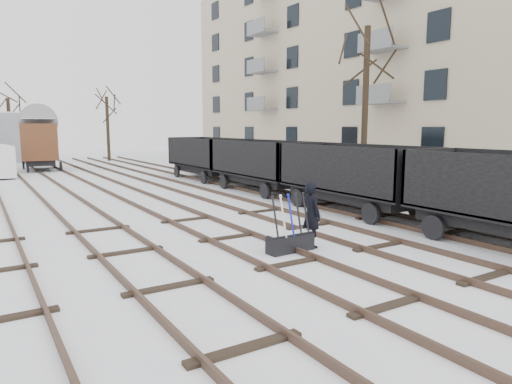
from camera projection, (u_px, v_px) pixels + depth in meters
ground at (291, 265)px, 10.69m from camera, size 120.00×120.00×0.00m
tracks at (125, 192)px, 22.18m from camera, size 13.90×52.00×0.16m
apartment_block at (405, 57)px, 31.74m from camera, size 10.12×45.00×16.10m
ground_frame at (290, 241)px, 11.76m from camera, size 1.32×0.48×1.49m
worker at (311, 215)px, 12.15m from camera, size 0.45×0.66×1.76m
freight_wagon_b at (354, 186)px, 17.21m from camera, size 2.48×6.20×2.53m
freight_wagon_c at (262, 172)px, 22.60m from camera, size 2.48×6.20×2.53m
freight_wagon_d at (206, 163)px, 27.98m from camera, size 2.48×6.20×2.53m
box_van_wagon at (40, 140)px, 33.77m from camera, size 3.24×5.25×3.78m
tree_near at (365, 111)px, 22.20m from camera, size 0.30×0.30×7.96m
tree_far_left at (10, 131)px, 40.02m from camera, size 0.30×0.30×5.69m
tree_far_right at (108, 129)px, 42.94m from camera, size 0.30×0.30×6.00m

